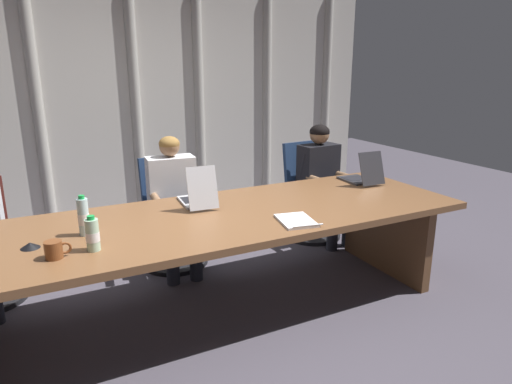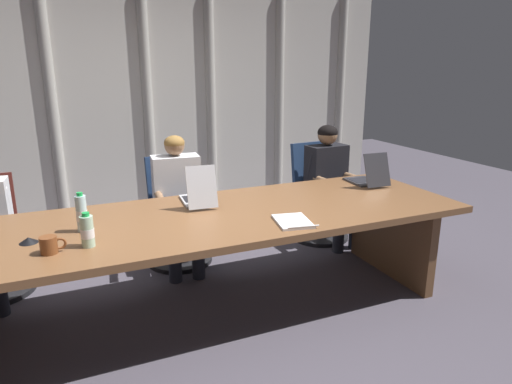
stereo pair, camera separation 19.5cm
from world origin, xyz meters
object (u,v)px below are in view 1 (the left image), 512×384
at_px(laptop_left_mid, 198,197).
at_px(office_chair_left_mid, 172,224).
at_px(water_bottle_secondary, 93,235).
at_px(conference_mic_left_side, 30,245).
at_px(person_center, 323,175).
at_px(office_chair_center, 310,202).
at_px(water_bottle_primary, 84,217).
at_px(spiral_notepad, 296,221).
at_px(person_left_mid, 174,197).
at_px(laptop_center, 361,176).
at_px(coffee_mug_near, 54,250).

relative_size(laptop_left_mid, office_chair_left_mid, 0.46).
height_order(water_bottle_secondary, conference_mic_left_side, water_bottle_secondary).
bearing_deg(office_chair_left_mid, person_center, 81.83).
bearing_deg(office_chair_center, laptop_left_mid, -69.29).
bearing_deg(water_bottle_primary, laptop_left_mid, 18.19).
bearing_deg(spiral_notepad, office_chair_left_mid, 119.25).
bearing_deg(person_left_mid, laptop_center, 73.91).
bearing_deg(water_bottle_secondary, spiral_notepad, -5.03).
xyz_separation_m(laptop_center, coffee_mug_near, (-2.58, -0.55, -0.01)).
distance_m(laptop_left_mid, water_bottle_secondary, 1.00).
relative_size(office_chair_center, coffee_mug_near, 7.02).
xyz_separation_m(office_chair_center, coffee_mug_near, (-2.54, -1.30, 0.43)).
distance_m(laptop_center, coffee_mug_near, 2.64).
height_order(person_left_mid, water_bottle_primary, person_left_mid).
xyz_separation_m(laptop_left_mid, laptop_center, (1.55, -0.02, -0.00)).
bearing_deg(water_bottle_primary, person_center, 19.55).
height_order(person_center, conference_mic_left_side, person_center).
xyz_separation_m(laptop_left_mid, person_center, (1.56, 0.57, -0.13)).
distance_m(office_chair_center, water_bottle_secondary, 2.71).
bearing_deg(office_chair_left_mid, office_chair_center, 87.52).
xyz_separation_m(person_center, water_bottle_primary, (-2.40, -0.85, 0.18)).
height_order(water_bottle_primary, coffee_mug_near, water_bottle_primary).
xyz_separation_m(office_chair_center, spiral_notepad, (-1.05, -1.40, 0.39)).
height_order(water_bottle_secondary, spiral_notepad, water_bottle_secondary).
relative_size(office_chair_left_mid, coffee_mug_near, 6.86).
distance_m(laptop_left_mid, conference_mic_left_side, 1.21).
distance_m(laptop_center, office_chair_center, 0.87).
bearing_deg(person_center, laptop_left_mid, -74.07).
xyz_separation_m(office_chair_center, water_bottle_secondary, (-2.34, -1.28, 0.48)).
relative_size(office_chair_left_mid, spiral_notepad, 2.85).
xyz_separation_m(coffee_mug_near, conference_mic_left_side, (-0.12, 0.22, -0.03)).
bearing_deg(water_bottle_secondary, coffee_mug_near, -174.80).
bearing_deg(person_left_mid, spiral_notepad, 25.84).
height_order(laptop_center, spiral_notepad, laptop_center).
relative_size(coffee_mug_near, spiral_notepad, 0.41).
bearing_deg(coffee_mug_near, person_left_mid, 48.44).
xyz_separation_m(office_chair_left_mid, office_chair_center, (1.52, 0.00, 0.01)).
bearing_deg(person_left_mid, conference_mic_left_side, -46.03).
bearing_deg(person_left_mid, office_chair_left_mid, -179.01).
height_order(office_chair_center, person_left_mid, person_left_mid).
bearing_deg(office_chair_center, spiral_notepad, -42.00).
bearing_deg(water_bottle_secondary, laptop_left_mid, 33.83).
relative_size(office_chair_center, person_center, 0.83).
xyz_separation_m(office_chair_left_mid, coffee_mug_near, (-1.02, -1.30, 0.44)).
distance_m(office_chair_left_mid, spiral_notepad, 1.53).
bearing_deg(office_chair_center, water_bottle_primary, -71.91).
height_order(laptop_center, water_bottle_secondary, laptop_center).
bearing_deg(water_bottle_primary, office_chair_left_mid, 50.34).
relative_size(office_chair_left_mid, water_bottle_secondary, 4.67).
distance_m(water_bottle_primary, coffee_mug_near, 0.36).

